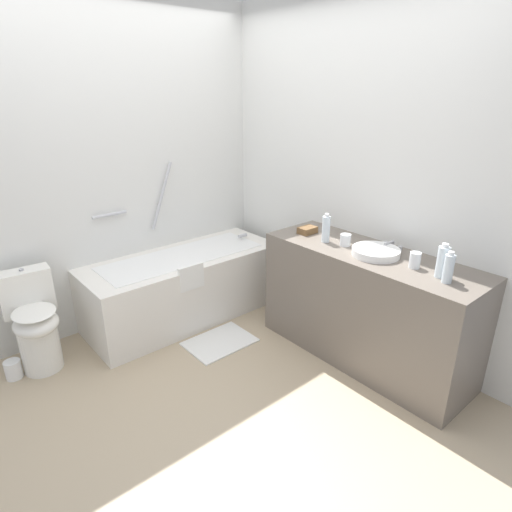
% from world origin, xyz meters
% --- Properties ---
extents(ground_plane, '(3.70, 3.70, 0.00)m').
position_xyz_m(ground_plane, '(0.00, 0.00, 0.00)').
color(ground_plane, tan).
extents(wall_back_tiled, '(3.10, 0.10, 2.60)m').
position_xyz_m(wall_back_tiled, '(0.00, 1.32, 1.30)').
color(wall_back_tiled, silver).
rests_on(wall_back_tiled, ground_plane).
extents(wall_right_mirror, '(0.10, 2.94, 2.60)m').
position_xyz_m(wall_right_mirror, '(1.40, 0.00, 1.30)').
color(wall_right_mirror, silver).
rests_on(wall_right_mirror, ground_plane).
extents(bathtub, '(1.69, 0.66, 1.32)m').
position_xyz_m(bathtub, '(0.41, 0.94, 0.31)').
color(bathtub, white).
rests_on(bathtub, ground_plane).
extents(toilet, '(0.36, 0.49, 0.72)m').
position_xyz_m(toilet, '(-0.79, 0.98, 0.35)').
color(toilet, white).
rests_on(toilet, ground_plane).
extents(vanity_counter, '(0.54, 1.58, 0.84)m').
position_xyz_m(vanity_counter, '(1.08, -0.46, 0.42)').
color(vanity_counter, '#6B6056').
rests_on(vanity_counter, ground_plane).
extents(sink_basin, '(0.32, 0.32, 0.05)m').
position_xyz_m(sink_basin, '(1.06, -0.50, 0.86)').
color(sink_basin, white).
rests_on(sink_basin, vanity_counter).
extents(sink_faucet, '(0.12, 0.15, 0.06)m').
position_xyz_m(sink_faucet, '(1.25, -0.50, 0.87)').
color(sink_faucet, '#ADADB2').
rests_on(sink_faucet, vanity_counter).
extents(water_bottle_0, '(0.07, 0.07, 0.21)m').
position_xyz_m(water_bottle_0, '(1.06, -0.97, 0.94)').
color(water_bottle_0, silver).
rests_on(water_bottle_0, vanity_counter).
extents(water_bottle_1, '(0.06, 0.06, 0.22)m').
position_xyz_m(water_bottle_1, '(1.01, -0.10, 0.94)').
color(water_bottle_1, silver).
rests_on(water_bottle_1, vanity_counter).
extents(water_bottle_2, '(0.06, 0.06, 0.19)m').
position_xyz_m(water_bottle_2, '(1.01, -1.03, 0.93)').
color(water_bottle_2, silver).
rests_on(water_bottle_2, vanity_counter).
extents(drinking_glass_0, '(0.07, 0.07, 0.10)m').
position_xyz_m(drinking_glass_0, '(1.07, -0.79, 0.89)').
color(drinking_glass_0, white).
rests_on(drinking_glass_0, vanity_counter).
extents(drinking_glass_1, '(0.08, 0.08, 0.08)m').
position_xyz_m(drinking_glass_1, '(1.06, -0.25, 0.88)').
color(drinking_glass_1, white).
rests_on(drinking_glass_1, vanity_counter).
extents(amenity_basket, '(0.14, 0.10, 0.05)m').
position_xyz_m(amenity_basket, '(1.06, 0.12, 0.86)').
color(amenity_basket, brown).
rests_on(amenity_basket, vanity_counter).
extents(bath_mat, '(0.52, 0.38, 0.01)m').
position_xyz_m(bath_mat, '(0.37, 0.38, 0.01)').
color(bath_mat, white).
rests_on(bath_mat, ground_plane).
extents(toilet_paper_roll, '(0.11, 0.11, 0.13)m').
position_xyz_m(toilet_paper_roll, '(-0.99, 0.96, 0.07)').
color(toilet_paper_roll, white).
rests_on(toilet_paper_roll, ground_plane).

